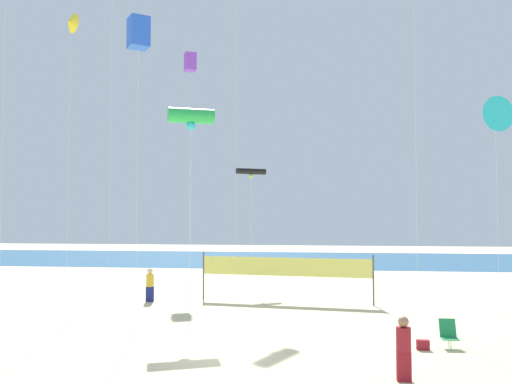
% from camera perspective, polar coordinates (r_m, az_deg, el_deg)
% --- Properties ---
extents(ground_plane, '(120.00, 120.00, 0.00)m').
position_cam_1_polar(ground_plane, '(16.81, -3.55, -17.19)').
color(ground_plane, beige).
extents(ocean_band, '(120.00, 20.00, 0.01)m').
position_cam_1_polar(ocean_band, '(52.14, 3.75, -7.22)').
color(ocean_band, '#28608C').
rests_on(ocean_band, ground).
extents(beachgoer_mustard_shirt, '(0.38, 0.38, 1.65)m').
position_cam_1_polar(beachgoer_mustard_shirt, '(27.09, -11.33, -9.65)').
color(beachgoer_mustard_shirt, navy).
rests_on(beachgoer_mustard_shirt, ground).
extents(beachgoer_maroon_shirt, '(0.38, 0.38, 1.65)m').
position_cam_1_polar(beachgoer_maroon_shirt, '(14.71, 15.58, -15.70)').
color(beachgoer_maroon_shirt, maroon).
rests_on(beachgoer_maroon_shirt, ground).
extents(folding_beach_chair, '(0.52, 0.65, 0.89)m').
position_cam_1_polar(folding_beach_chair, '(18.75, 19.99, -14.05)').
color(folding_beach_chair, '#1E8C4C').
rests_on(folding_beach_chair, ground).
extents(volleyball_net, '(8.53, 1.18, 2.40)m').
position_cam_1_polar(volleyball_net, '(26.43, 3.14, -8.22)').
color(volleyball_net, '#4C4C51').
rests_on(volleyball_net, ground).
extents(beach_handbag, '(0.39, 0.20, 0.31)m').
position_cam_1_polar(beach_handbag, '(18.24, 17.51, -15.40)').
color(beach_handbag, maroon).
rests_on(beach_handbag, ground).
extents(kite_cyan_delta, '(1.62, 0.91, 9.49)m').
position_cam_1_polar(kite_cyan_delta, '(25.83, 24.34, 7.60)').
color(kite_cyan_delta, silver).
rests_on(kite_cyan_delta, ground).
extents(kite_violet_box, '(1.01, 1.01, 15.47)m').
position_cam_1_polar(kite_violet_box, '(37.92, -7.09, 13.67)').
color(kite_violet_box, silver).
rests_on(kite_violet_box, ground).
extents(kite_blue_box, '(1.00, 1.00, 11.68)m').
position_cam_1_polar(kite_blue_box, '(21.20, -12.52, 16.34)').
color(kite_blue_box, silver).
rests_on(kite_blue_box, ground).
extents(kite_yellow_delta, '(1.08, 0.90, 15.29)m').
position_cam_1_polar(kite_yellow_delta, '(31.87, -19.31, 16.75)').
color(kite_yellow_delta, silver).
rests_on(kite_yellow_delta, ground).
extents(kite_black_tube, '(1.79, 1.26, 7.12)m').
position_cam_1_polar(kite_black_tube, '(32.05, -0.53, 2.20)').
color(kite_black_tube, silver).
rests_on(kite_black_tube, ground).
extents(kite_green_tube, '(2.14, 1.39, 9.02)m').
position_cam_1_polar(kite_green_tube, '(23.93, -6.99, 8.05)').
color(kite_green_tube, silver).
rests_on(kite_green_tube, ground).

